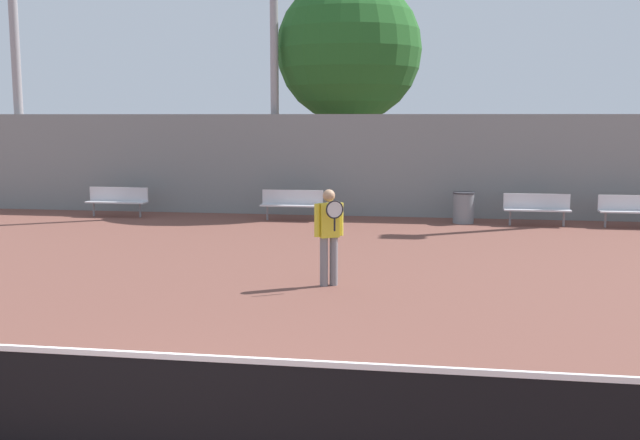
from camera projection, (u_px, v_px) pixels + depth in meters
The scene contains 10 objects.
tennis_net at pixel (133, 406), 6.31m from camera, with size 11.99×0.09×0.97m.
tennis_player at pixel (329, 232), 12.83m from camera, with size 0.51×0.50×1.68m.
bench_courtside_near at pixel (537, 206), 19.99m from camera, with size 1.74×0.40×0.85m.
bench_courtside_far at pixel (633, 208), 19.61m from camera, with size 1.74×0.40×0.85m.
bench_adjacent_court at pixel (292, 202), 21.01m from camera, with size 1.74×0.40×0.85m.
bench_by_gate at pixel (118, 199), 21.80m from camera, with size 1.79×0.40×0.85m.
light_pole_near_left at pixel (13, 3), 23.50m from camera, with size 0.90×0.60×11.51m.
trash_bin at pixel (464, 208), 20.44m from camera, with size 0.60×0.60×0.85m.
back_fence at pixel (350, 165), 21.80m from camera, with size 24.25×0.06×2.97m.
tree_green_tall at pixel (349, 51), 23.34m from camera, with size 4.53×4.53×7.22m.
Camera 1 is at (2.50, -5.71, 2.92)m, focal length 42.00 mm.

